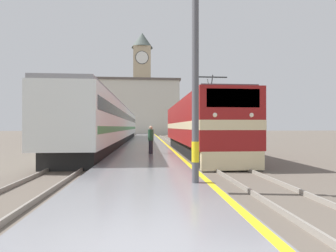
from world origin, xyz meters
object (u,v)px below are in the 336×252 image
(passenger_train, at_px, (115,125))
(person_on_platform, at_px, (151,139))
(catenary_mast, at_px, (200,38))
(clock_tower, at_px, (142,80))
(locomotive_train, at_px, (197,126))

(passenger_train, distance_m, person_on_platform, 14.73)
(catenary_mast, relative_size, person_on_platform, 4.89)
(clock_tower, bearing_deg, passenger_train, -93.05)
(person_on_platform, relative_size, clock_tower, 0.06)
(catenary_mast, bearing_deg, clock_tower, 92.37)
(catenary_mast, bearing_deg, passenger_train, 102.63)
(clock_tower, bearing_deg, locomotive_train, -84.91)
(passenger_train, bearing_deg, clock_tower, 86.95)
(passenger_train, relative_size, clock_tower, 1.35)
(person_on_platform, height_order, clock_tower, clock_tower)
(passenger_train, bearing_deg, catenary_mast, -77.37)
(locomotive_train, bearing_deg, catenary_mast, -100.52)
(passenger_train, height_order, catenary_mast, catenary_mast)
(passenger_train, bearing_deg, person_on_platform, -75.07)
(locomotive_train, xyz_separation_m, clock_tower, (-4.88, 54.78, 13.19))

